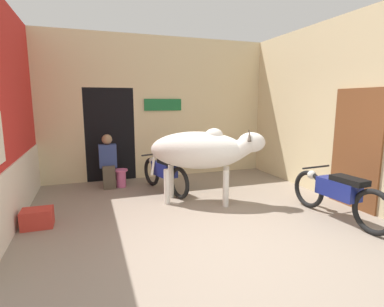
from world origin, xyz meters
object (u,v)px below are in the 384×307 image
(plastic_stool, at_px, (121,178))
(shopkeeper_seated, at_px, (108,160))
(crate, at_px, (37,218))
(cow, at_px, (202,150))
(motorcycle_near, at_px, (338,193))
(motorcycle_far, at_px, (164,172))

(plastic_stool, bearing_deg, shopkeeper_seated, 169.12)
(plastic_stool, bearing_deg, crate, -128.44)
(cow, height_order, shopkeeper_seated, cow)
(cow, xyz_separation_m, crate, (-2.76, -0.27, -0.84))
(motorcycle_near, relative_size, shopkeeper_seated, 1.61)
(motorcycle_far, relative_size, plastic_stool, 4.36)
(cow, bearing_deg, plastic_stool, 131.17)
(motorcycle_near, distance_m, crate, 4.67)
(crate, bearing_deg, cow, 5.68)
(cow, distance_m, motorcycle_near, 2.36)
(cow, xyz_separation_m, plastic_stool, (-1.33, 1.52, -0.77))
(shopkeeper_seated, relative_size, crate, 2.67)
(shopkeeper_seated, distance_m, crate, 2.24)
(motorcycle_far, xyz_separation_m, shopkeeper_seated, (-1.08, 0.70, 0.20))
(motorcycle_near, height_order, crate, motorcycle_near)
(motorcycle_near, distance_m, motorcycle_far, 3.27)
(motorcycle_near, relative_size, motorcycle_far, 1.09)
(cow, distance_m, motorcycle_far, 1.15)
(motorcycle_far, distance_m, crate, 2.54)
(cow, relative_size, motorcycle_far, 1.22)
(plastic_stool, relative_size, crate, 0.90)
(motorcycle_near, height_order, motorcycle_far, motorcycle_near)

